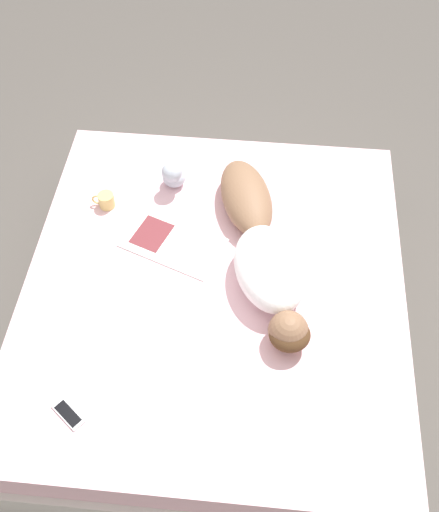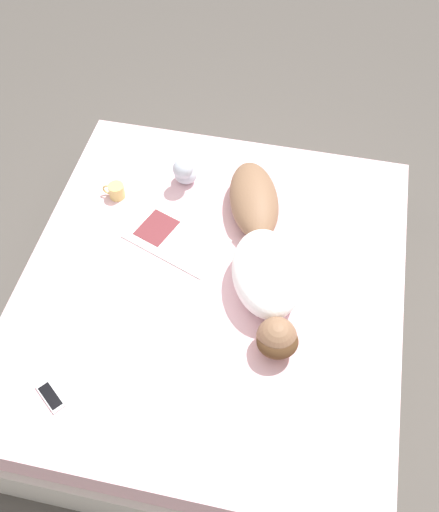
{
  "view_description": "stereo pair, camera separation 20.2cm",
  "coord_description": "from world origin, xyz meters",
  "views": [
    {
      "loc": [
        -0.18,
        1.62,
        2.9
      ],
      "look_at": [
        -0.01,
        -0.12,
        0.55
      ],
      "focal_mm": 42.0,
      "sensor_mm": 36.0,
      "label": 1
    },
    {
      "loc": [
        -0.38,
        1.59,
        2.9
      ],
      "look_at": [
        -0.01,
        -0.12,
        0.55
      ],
      "focal_mm": 42.0,
      "sensor_mm": 36.0,
      "label": 2
    }
  ],
  "objects": [
    {
      "name": "cell_phone",
      "position": [
        0.54,
        0.72,
        0.5
      ],
      "size": [
        0.16,
        0.14,
        0.01
      ],
      "rotation": [
        0.0,
        0.0,
        0.9
      ],
      "color": "silver",
      "rests_on": "bed"
    },
    {
      "name": "bed",
      "position": [
        0.0,
        0.0,
        0.25
      ],
      "size": [
        1.9,
        2.08,
        0.5
      ],
      "color": "beige",
      "rests_on": "ground_plane"
    },
    {
      "name": "coffee_mug",
      "position": [
        0.62,
        -0.44,
        0.54
      ],
      "size": [
        0.12,
        0.08,
        0.08
      ],
      "color": "tan",
      "rests_on": "bed"
    },
    {
      "name": "ground_plane",
      "position": [
        0.0,
        0.0,
        0.0
      ],
      "size": [
        12.0,
        12.0,
        0.0
      ],
      "primitive_type": "plane",
      "color": "#4C4742"
    },
    {
      "name": "plush_toy",
      "position": [
        0.28,
        -0.61,
        0.59
      ],
      "size": [
        0.12,
        0.15,
        0.19
      ],
      "color": "#B2BCCC",
      "rests_on": "bed"
    },
    {
      "name": "person",
      "position": [
        -0.23,
        -0.14,
        0.6
      ],
      "size": [
        0.57,
        1.19,
        0.23
      ],
      "rotation": [
        0.0,
        0.0,
        0.3
      ],
      "color": "brown",
      "rests_on": "bed"
    },
    {
      "name": "open_magazine",
      "position": [
        0.24,
        -0.22,
        0.5
      ],
      "size": [
        0.57,
        0.44,
        0.01
      ],
      "rotation": [
        0.0,
        0.0,
        -0.36
      ],
      "color": "white",
      "rests_on": "bed"
    }
  ]
}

